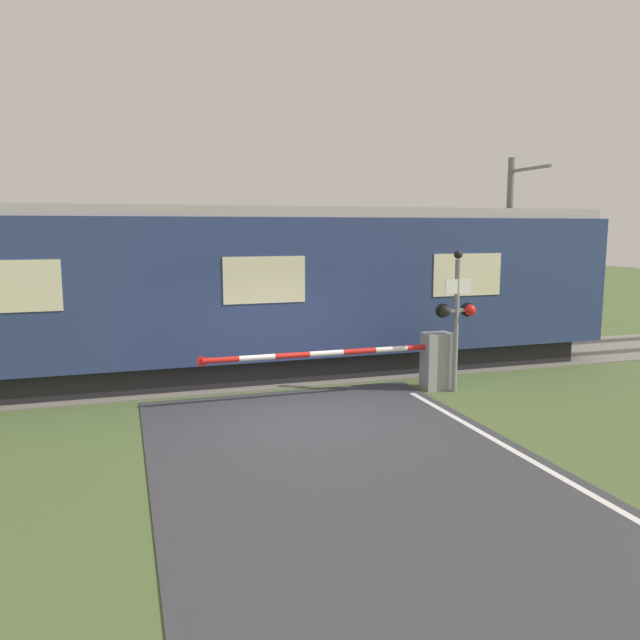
# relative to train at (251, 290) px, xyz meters

# --- Properties ---
(ground_plane) EXTENTS (80.00, 80.00, 0.00)m
(ground_plane) POSITION_rel_train_xyz_m (0.21, -3.82, -2.02)
(ground_plane) COLOR #4C6033
(track_bed) EXTENTS (36.00, 3.20, 0.13)m
(track_bed) POSITION_rel_train_xyz_m (0.21, 0.00, -2.00)
(track_bed) COLOR slate
(track_bed) RESTS_ON ground_plane
(train) EXTENTS (17.80, 2.96, 3.95)m
(train) POSITION_rel_train_xyz_m (0.00, 0.00, 0.00)
(train) COLOR black
(train) RESTS_ON ground_plane
(crossing_barrier) EXTENTS (5.45, 0.44, 1.24)m
(crossing_barrier) POSITION_rel_train_xyz_m (3.15, -2.57, -1.35)
(crossing_barrier) COLOR gray
(crossing_barrier) RESTS_ON ground_plane
(signal_post) EXTENTS (0.90, 0.26, 3.03)m
(signal_post) POSITION_rel_train_xyz_m (3.82, -2.89, -0.29)
(signal_post) COLOR gray
(signal_post) RESTS_ON ground_plane
(catenary_pole) EXTENTS (0.20, 1.90, 5.56)m
(catenary_pole) POSITION_rel_train_xyz_m (8.34, 1.92, 0.90)
(catenary_pole) COLOR slate
(catenary_pole) RESTS_ON ground_plane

